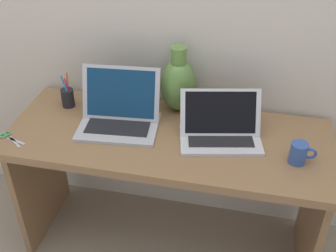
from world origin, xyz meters
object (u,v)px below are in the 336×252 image
(laptop_left, at_px, (120,111))
(laptop_right, at_px, (220,127))
(scissors, at_px, (9,137))
(pen_cup, at_px, (68,97))
(coffee_mug, at_px, (299,153))
(green_vase, at_px, (178,84))

(laptop_left, distance_m, laptop_right, 0.46)
(laptop_right, relative_size, scissors, 2.71)
(laptop_left, bearing_deg, laptop_right, -1.46)
(laptop_right, xyz_separation_m, pen_cup, (-0.76, 0.10, -0.00))
(laptop_right, relative_size, coffee_mug, 3.58)
(laptop_left, xyz_separation_m, laptop_right, (0.46, -0.01, -0.01))
(laptop_right, distance_m, green_vase, 0.31)
(laptop_left, xyz_separation_m, coffee_mug, (0.80, -0.12, -0.02))
(green_vase, distance_m, scissors, 0.80)
(laptop_left, distance_m, coffee_mug, 0.80)
(coffee_mug, xyz_separation_m, scissors, (-1.25, -0.10, -0.04))
(laptop_right, height_order, pen_cup, laptop_right)
(green_vase, distance_m, pen_cup, 0.55)
(laptop_right, distance_m, scissors, 0.94)
(laptop_left, relative_size, green_vase, 1.17)
(laptop_left, relative_size, laptop_right, 0.98)
(laptop_right, distance_m, coffee_mug, 0.35)
(green_vase, relative_size, coffee_mug, 2.99)
(laptop_right, xyz_separation_m, green_vase, (-0.23, 0.19, 0.08))
(pen_cup, height_order, scissors, pen_cup)
(green_vase, bearing_deg, coffee_mug, -27.91)
(laptop_left, relative_size, pen_cup, 2.09)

